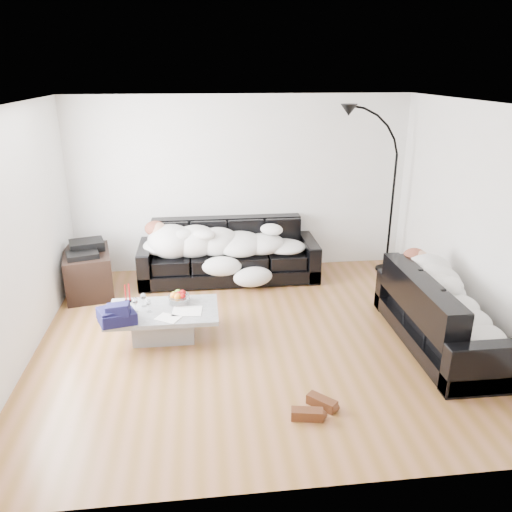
{
  "coord_description": "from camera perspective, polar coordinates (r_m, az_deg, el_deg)",
  "views": [
    {
      "loc": [
        -0.62,
        -5.05,
        2.93
      ],
      "look_at": [
        0.0,
        0.3,
        0.9
      ],
      "focal_mm": 35.0,
      "sensor_mm": 36.0,
      "label": 1
    }
  ],
  "objects": [
    {
      "name": "wall_right",
      "position": [
        6.15,
        24.2,
        3.45
      ],
      "size": [
        0.02,
        4.5,
        2.6
      ],
      "primitive_type": "cube",
      "color": "silver",
      "rests_on": "ground"
    },
    {
      "name": "wine_glass_c",
      "position": [
        5.74,
        -12.15,
        -5.59
      ],
      "size": [
        0.07,
        0.07,
        0.15
      ],
      "primitive_type": "cylinder",
      "rotation": [
        0.0,
        0.0,
        0.08
      ],
      "color": "white",
      "rests_on": "coffee_table"
    },
    {
      "name": "sofa_right",
      "position": [
        5.94,
        20.71,
        -5.96
      ],
      "size": [
        0.86,
        2.0,
        0.81
      ],
      "primitive_type": "cube",
      "rotation": [
        0.0,
        0.0,
        1.57
      ],
      "color": "black",
      "rests_on": "ground"
    },
    {
      "name": "candle_left",
      "position": [
        6.02,
        -14.68,
        -4.19
      ],
      "size": [
        0.05,
        0.05,
        0.21
      ],
      "primitive_type": "cylinder",
      "rotation": [
        0.0,
        0.0,
        0.18
      ],
      "color": "maroon",
      "rests_on": "coffee_table"
    },
    {
      "name": "coffee_table",
      "position": [
        5.87,
        -10.48,
        -7.64
      ],
      "size": [
        1.25,
        0.73,
        0.36
      ],
      "primitive_type": "cube",
      "rotation": [
        0.0,
        0.0,
        -0.01
      ],
      "color": "#939699",
      "rests_on": "ground"
    },
    {
      "name": "av_cabinet",
      "position": [
        7.23,
        -18.6,
        -1.81
      ],
      "size": [
        0.76,
        0.97,
        0.6
      ],
      "primitive_type": "cube",
      "rotation": [
        0.0,
        0.0,
        0.21
      ],
      "color": "black",
      "rests_on": "ground"
    },
    {
      "name": "wine_glass_b",
      "position": [
        5.78,
        -13.62,
        -5.41
      ],
      "size": [
        0.08,
        0.08,
        0.17
      ],
      "primitive_type": "cylinder",
      "rotation": [
        0.0,
        0.0,
        -0.2
      ],
      "color": "white",
      "rests_on": "coffee_table"
    },
    {
      "name": "ground",
      "position": [
        5.87,
        0.34,
        -9.28
      ],
      "size": [
        5.0,
        5.0,
        0.0
      ],
      "primitive_type": "plane",
      "color": "brown",
      "rests_on": "ground"
    },
    {
      "name": "shoes",
      "position": [
        4.74,
        6.67,
        -16.89
      ],
      "size": [
        0.58,
        0.51,
        0.11
      ],
      "primitive_type": null,
      "rotation": [
        0.0,
        0.0,
        -0.39
      ],
      "color": "#472311",
      "rests_on": "ground"
    },
    {
      "name": "fruit_bowl",
      "position": [
        5.89,
        -8.78,
        -4.64
      ],
      "size": [
        0.26,
        0.26,
        0.15
      ],
      "primitive_type": "cylinder",
      "rotation": [
        0.0,
        0.0,
        -0.05
      ],
      "color": "white",
      "rests_on": "coffee_table"
    },
    {
      "name": "newspaper_a",
      "position": [
        5.71,
        -7.88,
        -6.23
      ],
      "size": [
        0.35,
        0.28,
        0.01
      ],
      "primitive_type": "cube",
      "rotation": [
        0.0,
        0.0,
        -0.09
      ],
      "color": "silver",
      "rests_on": "coffee_table"
    },
    {
      "name": "floor_lamp",
      "position": [
        7.67,
        15.31,
        6.05
      ],
      "size": [
        0.85,
        0.56,
        2.18
      ],
      "primitive_type": null,
      "rotation": [
        0.0,
        0.0,
        0.34
      ],
      "color": "black",
      "rests_on": "ground"
    },
    {
      "name": "wall_left",
      "position": [
        5.63,
        -25.8,
        1.71
      ],
      "size": [
        0.02,
        4.5,
        2.6
      ],
      "primitive_type": "cube",
      "color": "silver",
      "rests_on": "ground"
    },
    {
      "name": "newspaper_b",
      "position": [
        5.59,
        -10.02,
        -6.98
      ],
      "size": [
        0.31,
        0.28,
        0.01
      ],
      "primitive_type": "cube",
      "rotation": [
        0.0,
        0.0,
        -0.54
      ],
      "color": "silver",
      "rests_on": "coffee_table"
    },
    {
      "name": "teal_cushion",
      "position": [
        6.29,
        18.12,
        -0.98
      ],
      "size": [
        0.42,
        0.38,
        0.2
      ],
      "primitive_type": "ellipsoid",
      "rotation": [
        0.0,
        0.0,
        0.24
      ],
      "color": "#0A4637",
      "rests_on": "sofa_right"
    },
    {
      "name": "navy_jacket",
      "position": [
        5.54,
        -15.66,
        -5.74
      ],
      "size": [
        0.47,
        0.42,
        0.2
      ],
      "primitive_type": null,
      "rotation": [
        0.0,
        0.0,
        0.26
      ],
      "color": "black",
      "rests_on": "coffee_table"
    },
    {
      "name": "sleeper_right",
      "position": [
        5.84,
        20.99,
        -3.99
      ],
      "size": [
        0.73,
        1.72,
        0.42
      ],
      "primitive_type": null,
      "rotation": [
        0.0,
        0.0,
        1.57
      ],
      "color": "silver",
      "rests_on": "sofa_right"
    },
    {
      "name": "ceiling",
      "position": [
        5.1,
        0.4,
        16.94
      ],
      "size": [
        5.0,
        5.0,
        0.0
      ],
      "primitive_type": "plane",
      "color": "white",
      "rests_on": "ground"
    },
    {
      "name": "sofa_back",
      "position": [
        7.3,
        -3.14,
        0.54
      ],
      "size": [
        2.58,
        0.89,
        0.84
      ],
      "primitive_type": "cube",
      "color": "black",
      "rests_on": "ground"
    },
    {
      "name": "stereo",
      "position": [
        7.11,
        -18.93,
        0.9
      ],
      "size": [
        0.52,
        0.45,
        0.13
      ],
      "primitive_type": "cube",
      "rotation": [
        0.0,
        0.0,
        0.29
      ],
      "color": "black",
      "rests_on": "av_cabinet"
    },
    {
      "name": "wine_glass_a",
      "position": [
        5.88,
        -12.75,
        -4.91
      ],
      "size": [
        0.07,
        0.07,
        0.16
      ],
      "primitive_type": "cylinder",
      "rotation": [
        0.0,
        0.0,
        0.12
      ],
      "color": "white",
      "rests_on": "coffee_table"
    },
    {
      "name": "wall_back",
      "position": [
        7.5,
        -1.73,
        8.11
      ],
      "size": [
        5.0,
        0.02,
        2.6
      ],
      "primitive_type": "cube",
      "color": "silver",
      "rests_on": "ground"
    },
    {
      "name": "sleeper_back",
      "position": [
        7.19,
        -3.15,
        2.03
      ],
      "size": [
        2.18,
        0.75,
        0.44
      ],
      "primitive_type": null,
      "color": "silver",
      "rests_on": "sofa_back"
    },
    {
      "name": "candle_right",
      "position": [
        6.01,
        -14.27,
        -4.12
      ],
      "size": [
        0.04,
        0.04,
        0.23
      ],
      "primitive_type": "cylinder",
      "rotation": [
        0.0,
        0.0,
        -0.01
      ],
      "color": "maroon",
      "rests_on": "coffee_table"
    }
  ]
}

